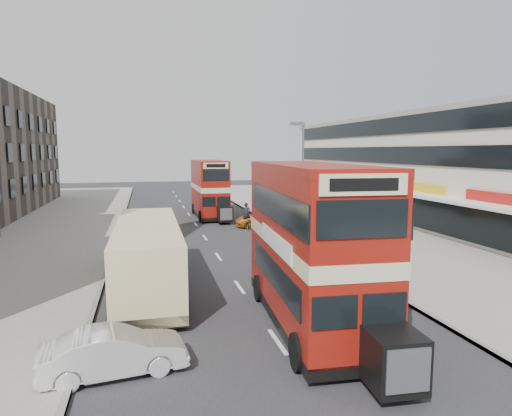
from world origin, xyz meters
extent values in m
plane|color=#28282B|center=(0.00, 0.00, 0.00)|extent=(160.00, 160.00, 0.00)
cube|color=#28282B|center=(0.00, 20.00, 0.01)|extent=(12.00, 90.00, 0.01)
cube|color=gray|center=(12.00, 20.00, 0.07)|extent=(12.00, 90.00, 0.15)
cube|color=gray|center=(-12.00, 20.00, 0.07)|extent=(12.00, 90.00, 0.15)
cube|color=gray|center=(-6.10, 20.00, 0.07)|extent=(0.20, 90.00, 0.16)
cube|color=gray|center=(6.10, 20.00, 0.07)|extent=(0.20, 90.00, 0.16)
cube|color=beige|center=(20.00, 22.00, 4.50)|extent=(8.00, 46.00, 9.00)
cube|color=black|center=(15.95, 22.00, 1.60)|extent=(0.10, 44.00, 2.40)
cube|color=gray|center=(20.00, 22.00, 9.10)|extent=(8.20, 46.20, 0.40)
cube|color=white|center=(15.10, 22.00, 3.00)|extent=(1.80, 44.00, 0.20)
cylinder|color=slate|center=(6.60, 18.00, 4.00)|extent=(0.16, 0.16, 8.00)
cube|color=slate|center=(6.20, 18.00, 8.00)|extent=(1.00, 0.20, 0.25)
cube|color=black|center=(1.55, 3.23, 0.38)|extent=(3.32, 8.88, 0.38)
cube|color=maroon|center=(1.55, 3.23, 1.69)|extent=(3.30, 8.88, 2.40)
cube|color=beige|center=(1.55, 3.23, 3.05)|extent=(3.34, 8.92, 0.49)
cube|color=maroon|center=(1.55, 3.23, 4.36)|extent=(3.30, 8.88, 2.29)
cube|color=maroon|center=(1.55, 3.23, 5.59)|extent=(3.32, 8.90, 0.27)
cube|color=black|center=(1.90, -1.82, 0.98)|extent=(1.40, 1.39, 1.42)
cube|color=black|center=(1.75, 29.95, 0.35)|extent=(2.56, 8.04, 0.35)
cube|color=maroon|center=(1.75, 29.95, 1.56)|extent=(2.54, 8.04, 2.21)
cube|color=beige|center=(1.75, 29.95, 2.81)|extent=(2.58, 8.08, 0.45)
cube|color=maroon|center=(1.75, 29.95, 4.02)|extent=(2.54, 8.04, 2.11)
cube|color=maroon|center=(1.75, 29.95, 5.15)|extent=(2.56, 8.06, 0.25)
cube|color=black|center=(2.39, 25.34, 0.90)|extent=(1.21, 1.21, 1.30)
cube|color=black|center=(-4.00, 8.67, 0.42)|extent=(2.74, 10.56, 0.42)
cube|color=beige|center=(-4.00, 8.67, 1.63)|extent=(2.71, 10.56, 2.74)
imported|color=silver|center=(-4.99, 1.07, 0.65)|extent=(4.09, 1.88, 1.30)
imported|color=#A61019|center=(5.04, 17.33, 0.62)|extent=(4.39, 2.05, 1.24)
imported|color=orange|center=(5.24, 23.37, 0.65)|extent=(4.82, 2.55, 1.29)
imported|color=gray|center=(8.45, 12.24, 1.07)|extent=(0.82, 0.76, 1.84)
imported|color=gray|center=(3.66, 22.70, 0.41)|extent=(0.59, 1.57, 0.82)
imported|color=black|center=(3.66, 22.70, 1.22)|extent=(0.65, 0.44, 1.75)
camera|label=1|loc=(-4.02, -11.21, 6.18)|focal=31.24mm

